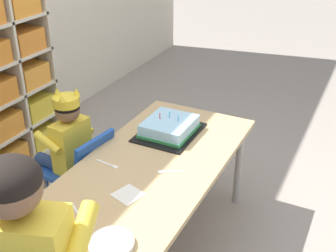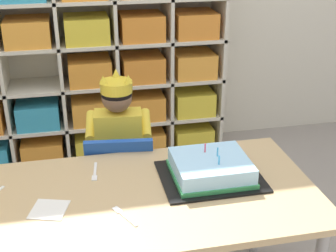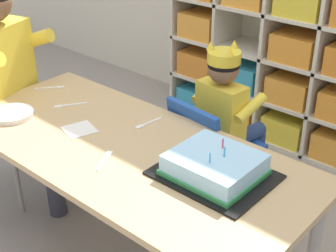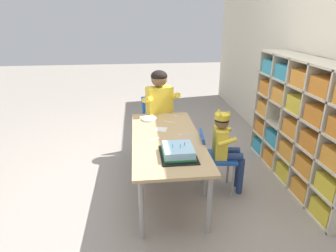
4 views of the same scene
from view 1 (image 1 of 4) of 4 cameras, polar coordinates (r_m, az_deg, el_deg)
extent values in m
cube|color=beige|center=(3.20, -20.56, 6.20)|extent=(0.02, 0.31, 1.28)
cube|color=beige|center=(3.42, -16.71, 8.10)|extent=(0.02, 0.31, 1.28)
cube|color=orange|center=(3.32, -20.79, -3.58)|extent=(0.25, 0.25, 0.15)
cube|color=yellow|center=(3.51, -17.08, -1.16)|extent=(0.25, 0.25, 0.15)
cube|color=yellow|center=(3.41, -17.66, 2.55)|extent=(0.25, 0.25, 0.15)
cube|color=orange|center=(3.31, -18.28, 6.50)|extent=(0.25, 0.25, 0.15)
cube|color=orange|center=(3.24, -18.94, 10.65)|extent=(0.25, 0.25, 0.15)
cube|color=orange|center=(3.18, -19.65, 14.98)|extent=(0.25, 0.25, 0.15)
cube|color=tan|center=(2.11, -2.92, -5.93)|extent=(1.46, 0.65, 0.03)
cylinder|color=#9E9993|center=(2.70, 9.22, -5.18)|extent=(0.04, 0.04, 0.54)
cylinder|color=#9E9993|center=(2.87, -0.95, -2.66)|extent=(0.04, 0.04, 0.54)
cube|color=#1E4CA8|center=(2.51, -12.01, -5.61)|extent=(0.35, 0.36, 0.03)
cube|color=#1E4CA8|center=(2.35, -9.61, -4.11)|extent=(0.29, 0.09, 0.24)
cylinder|color=gray|center=(2.77, -11.84, -6.87)|extent=(0.02, 0.02, 0.36)
cylinder|color=gray|center=(2.63, -15.63, -9.35)|extent=(0.02, 0.02, 0.36)
cylinder|color=gray|center=(2.61, -7.55, -8.79)|extent=(0.02, 0.02, 0.36)
cylinder|color=gray|center=(2.47, -11.34, -11.59)|extent=(0.02, 0.02, 0.36)
cube|color=yellow|center=(2.44, -12.55, -2.51)|extent=(0.22, 0.14, 0.29)
sphere|color=brown|center=(2.34, -13.09, 2.09)|extent=(0.13, 0.13, 0.13)
ellipsoid|color=black|center=(2.33, -13.14, 2.54)|extent=(0.14, 0.14, 0.10)
cylinder|color=yellow|center=(2.32, -13.22, 3.21)|extent=(0.14, 0.14, 0.05)
cone|color=yellow|center=(2.34, -14.36, 4.47)|extent=(0.04, 0.04, 0.04)
cone|color=yellow|center=(2.31, -11.94, 4.48)|extent=(0.04, 0.04, 0.04)
cone|color=yellow|center=(2.25, -13.80, 3.56)|extent=(0.04, 0.04, 0.04)
cylinder|color=navy|center=(2.60, -12.97, -3.51)|extent=(0.09, 0.22, 0.07)
cylinder|color=navy|center=(2.53, -14.98, -4.72)|extent=(0.09, 0.22, 0.07)
cylinder|color=navy|center=(2.78, -14.04, -6.71)|extent=(0.06, 0.06, 0.38)
cylinder|color=navy|center=(2.71, -15.95, -7.92)|extent=(0.06, 0.06, 0.38)
cylinder|color=yellow|center=(2.51, -11.40, 0.23)|extent=(0.06, 0.18, 0.10)
cylinder|color=yellow|center=(2.36, -15.55, -2.12)|extent=(0.06, 0.18, 0.10)
sphere|color=brown|center=(1.36, -19.86, -7.64)|extent=(0.19, 0.19, 0.19)
ellipsoid|color=black|center=(1.35, -20.06, -6.65)|extent=(0.19, 0.19, 0.14)
cylinder|color=yellow|center=(1.47, -11.37, -14.06)|extent=(0.26, 0.14, 0.14)
cube|color=black|center=(2.41, 0.17, -0.85)|extent=(0.38, 0.30, 0.01)
cube|color=#9ED1EF|center=(2.39, 0.17, -0.01)|extent=(0.27, 0.25, 0.07)
cube|color=#338E4C|center=(2.40, 0.17, -0.60)|extent=(0.29, 0.26, 0.02)
cylinder|color=#4CB2E5|center=(2.39, 0.20, 1.47)|extent=(0.01, 0.01, 0.04)
cylinder|color=#E54C66|center=(2.38, -1.07, 1.32)|extent=(0.01, 0.01, 0.04)
cylinder|color=#4CB2E5|center=(2.36, 1.37, 1.05)|extent=(0.01, 0.01, 0.04)
cylinder|color=white|center=(1.70, -7.46, -15.06)|extent=(0.17, 0.17, 0.02)
cube|color=white|center=(1.94, -5.25, -8.96)|extent=(0.14, 0.14, 0.00)
cube|color=white|center=(1.76, -17.37, -14.82)|extent=(0.07, 0.08, 0.00)
cube|color=white|center=(1.81, -17.69, -13.42)|extent=(0.04, 0.04, 0.00)
cube|color=white|center=(2.17, -8.36, -4.80)|extent=(0.02, 0.10, 0.00)
cube|color=white|center=(2.13, -6.96, -5.35)|extent=(0.02, 0.04, 0.00)
cube|color=white|center=(1.88, -11.96, -10.81)|extent=(0.06, 0.10, 0.00)
cube|color=white|center=(1.83, -11.10, -12.04)|extent=(0.04, 0.04, 0.00)
cube|color=white|center=(2.08, 0.96, -6.05)|extent=(0.05, 0.09, 0.00)
cube|color=white|center=(2.08, -0.89, -6.05)|extent=(0.03, 0.04, 0.00)
camera|label=2|loc=(1.53, 45.79, 10.18)|focal=49.59mm
camera|label=3|loc=(2.69, 32.09, 18.61)|focal=51.95mm
camera|label=4|loc=(4.05, 19.76, 25.53)|focal=30.40mm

